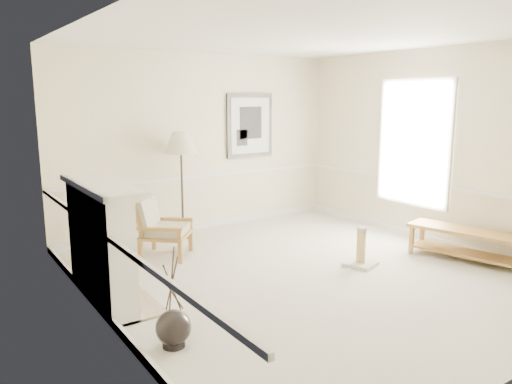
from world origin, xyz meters
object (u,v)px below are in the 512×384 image
Objects in this scene: floor_vase at (173,329)px; bench at (466,240)px; armchair at (159,225)px; scratching_post at (361,254)px; floor_lamp at (181,145)px.

bench is at bearing -0.29° from floor_vase.
floor_vase reaches higher than armchair.
armchair is at bearing 143.31° from bench.
scratching_post reaches higher than bench.
scratching_post is at bearing -62.20° from floor_lamp.
floor_vase is 1.02× the size of armchair.
scratching_post is (2.04, -1.86, -0.28)m from armchair.
scratching_post is at bearing 11.89° from floor_vase.
armchair reaches higher than scratching_post.
armchair is (0.93, 2.49, 0.28)m from floor_vase.
floor_vase is 3.79m from floor_lamp.
floor_vase is 2.67m from armchair.
armchair reaches higher than bench.
armchair is at bearing 69.43° from floor_vase.
floor_vase is 1.77× the size of scratching_post.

